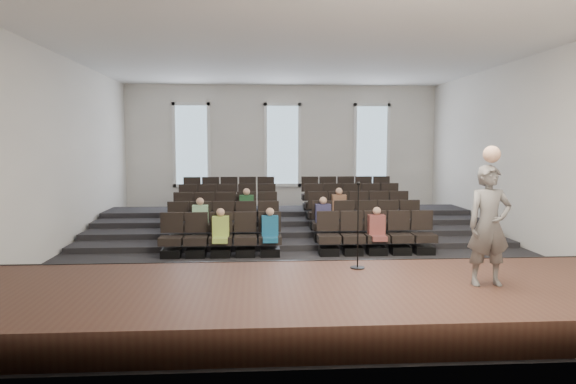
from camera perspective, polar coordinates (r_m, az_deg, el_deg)
name	(u,v)px	position (r m, az deg, el deg)	size (l,w,h in m)	color
ground	(297,251)	(13.32, 1.06, -6.52)	(14.00, 14.00, 0.00)	black
ceiling	(298,53)	(13.23, 1.09, 15.23)	(12.00, 14.00, 0.02)	white
wall_back	(282,150)	(20.04, -0.62, 4.67)	(12.00, 0.04, 5.00)	white
wall_front	(348,165)	(6.07, 6.66, 3.04)	(12.00, 0.04, 5.00)	white
wall_left	(54,154)	(13.89, -24.57, 3.88)	(0.04, 14.00, 5.00)	white
wall_right	(527,153)	(14.81, 25.03, 3.93)	(0.04, 14.00, 5.00)	white
stage	(324,301)	(8.34, 4.06, -12.03)	(11.80, 3.60, 0.50)	#3E241A
stage_lip	(312,273)	(10.03, 2.67, -9.02)	(11.80, 0.06, 0.52)	black
risers	(289,224)	(16.39, 0.13, -3.57)	(11.80, 4.80, 0.60)	black
seating_rows	(293,216)	(14.71, 0.56, -2.69)	(6.80, 4.70, 1.67)	black
windows	(283,145)	(19.97, -0.61, 5.24)	(8.44, 0.10, 3.24)	white
audience	(283,218)	(13.45, -0.58, -2.90)	(4.85, 2.64, 1.10)	#A5C34E
speaker	(489,226)	(8.71, 21.44, -3.49)	(0.70, 0.46, 1.91)	#5D5A58
mic_stand	(358,243)	(9.37, 7.76, -5.60)	(0.26, 0.26, 1.57)	black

